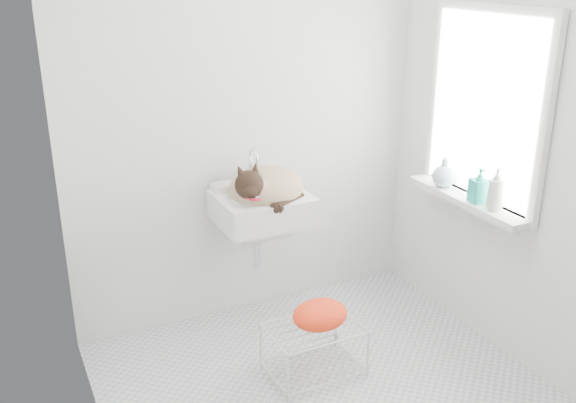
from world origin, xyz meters
name	(u,v)px	position (x,y,z in m)	size (l,w,h in m)	color
floor	(325,390)	(0.00, 0.00, 0.00)	(2.20, 2.00, 0.02)	silver
back_wall	(247,116)	(0.00, 1.00, 1.25)	(2.20, 0.02, 2.50)	silver
right_wall	(514,134)	(1.10, 0.00, 1.25)	(0.02, 2.00, 2.50)	silver
left_wall	(81,198)	(-1.10, 0.00, 1.25)	(0.02, 2.00, 2.50)	silver
window_glass	(487,108)	(1.09, 0.20, 1.35)	(0.01, 0.80, 1.00)	white
window_frame	(485,109)	(1.07, 0.20, 1.35)	(0.04, 0.90, 1.10)	white
windowsill	(467,200)	(1.01, 0.20, 0.83)	(0.16, 0.88, 0.04)	white
sink	(262,194)	(-0.03, 0.74, 0.85)	(0.52, 0.45, 0.21)	white
faucet	(249,163)	(-0.03, 0.92, 0.99)	(0.19, 0.13, 0.19)	silver
cat	(265,188)	(-0.01, 0.72, 0.89)	(0.52, 0.46, 0.30)	tan
wire_rack	(314,349)	(0.01, 0.16, 0.15)	(0.48, 0.33, 0.29)	silver
towel	(320,321)	(0.05, 0.16, 0.32)	(0.31, 0.22, 0.13)	#EB6400
bottle_a	(493,210)	(1.00, -0.02, 0.85)	(0.08, 0.08, 0.20)	silver
bottle_b	(477,202)	(1.00, 0.10, 0.85)	(0.09, 0.09, 0.20)	#1AA592
bottle_c	(443,186)	(1.00, 0.40, 0.85)	(0.14, 0.14, 0.18)	silver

